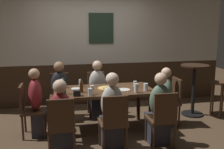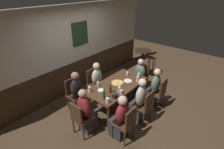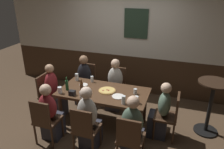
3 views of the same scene
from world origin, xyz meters
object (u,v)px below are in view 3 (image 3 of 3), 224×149
Objects in this scene: chair_left_far at (87,80)px; pint_glass_stout at (135,92)px; person_right_near at (132,132)px; plate_white_large at (118,96)px; chair_head_west at (48,93)px; pizza at (107,90)px; pint_glass_amber at (77,77)px; pint_glass_pale at (60,90)px; person_left_near at (51,116)px; person_mid_far at (115,88)px; beer_bottle_green at (67,85)px; beer_glass_tall at (86,92)px; tumbler_short at (81,95)px; dining_table at (103,95)px; beer_glass_half at (124,100)px; chair_head_east at (170,114)px; chair_mid_near at (85,128)px; chair_mid_far at (117,84)px; chair_right_near at (130,138)px; plate_white_small at (84,85)px; tumbler_water at (92,79)px; condiment_caddy at (72,93)px; person_head_west at (54,94)px; highball_clear at (136,100)px; chair_left_near at (45,119)px; person_left_far at (84,83)px; person_head_east at (161,114)px; side_bar_table at (211,103)px; beer_bottle_brown at (82,86)px; person_mid_near at (89,122)px.

chair_left_far reaches higher than pint_glass_stout.
person_right_near reaches higher than plate_white_large.
chair_head_west is at bearing 161.09° from person_right_near.
pizza is 2.13× the size of pint_glass_amber.
pint_glass_pale is 0.81× the size of pint_glass_amber.
person_mid_far reaches higher than person_left_near.
person_left_near reaches higher than beer_bottle_green.
beer_glass_tall is at bearing -11.87° from beer_bottle_green.
chair_head_west reaches higher than tumbler_short.
dining_table is at bearing 51.64° from tumbler_short.
beer_glass_half is at bearing 2.46° from tumbler_short.
beer_bottle_green is (-1.17, 0.16, 0.04)m from beer_glass_half.
chair_head_east is 1.53m from chair_mid_near.
chair_mid_far is 1.53m from chair_head_west.
plate_white_large is at bearing 119.61° from chair_right_near.
plate_white_small is (-0.47, 0.13, 0.09)m from dining_table.
condiment_caddy is (-0.11, -0.65, -0.01)m from tumbler_water.
tumbler_water is at bearing 97.57° from tumbler_short.
chair_head_east is 2.37m from person_head_west.
tumbler_short is (-0.97, -0.13, -0.00)m from highball_clear.
person_right_near is 7.56× the size of beer_glass_half.
plate_white_small is 1.48× the size of condiment_caddy.
pint_glass_amber is (-1.30, 0.19, 0.03)m from pint_glass_stout.
dining_table is at bearing -153.22° from pizza.
plate_white_small is at bearing 175.82° from chair_head_east.
chair_left_near reaches higher than tumbler_water.
chair_mid_near is at bearing -33.96° from chair_head_west.
person_left_far reaches higher than person_right_near.
pizza is at bearing 133.44° from person_right_near.
person_head_west reaches higher than tumbler_water.
chair_mid_near is at bearing -68.10° from beer_glass_tall.
chair_head_west is at bearing -152.87° from pint_glass_amber.
condiment_caddy is (0.25, 0.00, -0.01)m from pint_glass_pale.
condiment_caddy is (-0.98, -0.00, -0.02)m from beer_glass_half.
person_head_east reaches higher than dining_table.
chair_head_east is at bearing -33.96° from chair_mid_far.
side_bar_table reaches higher than chair_head_east.
chair_right_near and chair_left_far have the same top height.
beer_bottle_brown reaches higher than pint_glass_pale.
tumbler_short is (-0.28, 0.33, 0.30)m from person_mid_near.
chair_head_east is 1.62m from tumbler_short.
chair_right_near is 1.00× the size of chair_head_west.
pint_glass_pale is at bearing 88.96° from person_left_near.
chair_right_near is at bearing -84.53° from highball_clear.
chair_left_near is (-0.75, -0.85, -0.16)m from dining_table.
person_left_far is (0.00, 1.38, 0.02)m from person_left_near.
pint_glass_pale is at bearing 144.68° from chair_mid_near.
pint_glass_amber is 2.65m from side_bar_table.
highball_clear is 1.21m from plate_white_small.
person_left_far is at bearing -90.00° from chair_left_far.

